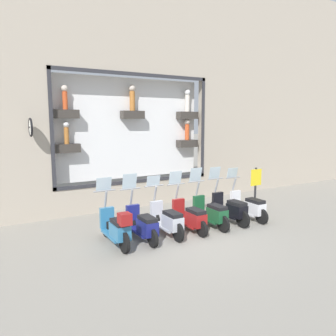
% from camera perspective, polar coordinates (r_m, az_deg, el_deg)
% --- Properties ---
extents(ground_plane, '(120.00, 120.00, 0.00)m').
position_cam_1_polar(ground_plane, '(9.22, 3.73, -11.58)').
color(ground_plane, gray).
extents(building_facade, '(1.20, 36.00, 8.90)m').
position_cam_1_polar(building_facade, '(11.93, -6.05, 15.04)').
color(building_facade, '#ADA08E').
rests_on(building_facade, ground_plane).
extents(scooter_white_0, '(1.79, 0.61, 1.56)m').
position_cam_1_polar(scooter_white_0, '(10.81, 13.89, -6.53)').
color(scooter_white_0, black).
rests_on(scooter_white_0, ground_plane).
extents(scooter_black_1, '(1.80, 0.61, 1.65)m').
position_cam_1_polar(scooter_black_1, '(10.32, 10.84, -7.02)').
color(scooter_black_1, black).
rests_on(scooter_black_1, ground_plane).
extents(scooter_green_2, '(1.80, 0.60, 1.67)m').
position_cam_1_polar(scooter_green_2, '(9.86, 7.53, -7.73)').
color(scooter_green_2, black).
rests_on(scooter_green_2, ground_plane).
extents(scooter_red_3, '(1.79, 0.60, 1.62)m').
position_cam_1_polar(scooter_red_3, '(9.44, 3.89, -8.47)').
color(scooter_red_3, black).
rests_on(scooter_red_3, ground_plane).
extents(scooter_silver_4, '(1.80, 0.60, 1.55)m').
position_cam_1_polar(scooter_silver_4, '(9.06, -0.09, -9.09)').
color(scooter_silver_4, black).
rests_on(scooter_silver_4, ground_plane).
extents(scooter_navy_5, '(1.79, 0.60, 1.67)m').
position_cam_1_polar(scooter_navy_5, '(8.73, -4.42, -9.81)').
color(scooter_navy_5, black).
rests_on(scooter_navy_5, ground_plane).
extents(scooter_teal_6, '(1.80, 0.61, 1.62)m').
position_cam_1_polar(scooter_teal_6, '(8.38, -8.94, -10.25)').
color(scooter_teal_6, black).
rests_on(scooter_teal_6, ground_plane).
extents(shop_sign_post, '(0.36, 0.45, 1.58)m').
position_cam_1_polar(shop_sign_post, '(11.41, 14.99, -3.59)').
color(shop_sign_post, '#232326').
rests_on(shop_sign_post, ground_plane).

